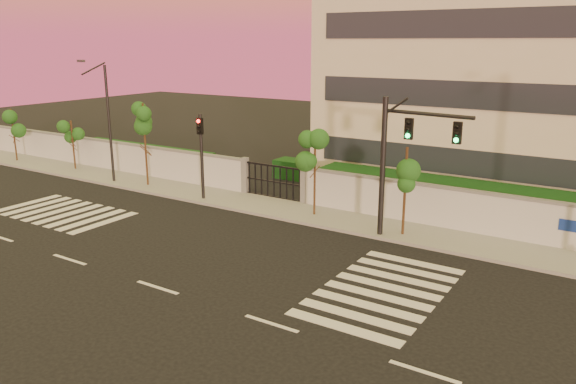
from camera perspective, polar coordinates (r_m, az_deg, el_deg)
name	(u,v)px	position (r m, az deg, el deg)	size (l,w,h in m)	color
ground	(158,288)	(21.17, -13.11, -9.44)	(120.00, 120.00, 0.00)	black
sidewalk	(306,213)	(28.90, 1.83, -2.19)	(60.00, 3.00, 0.15)	gray
perimeter_wall	(322,189)	(29.83, 3.50, 0.32)	(60.00, 0.36, 2.20)	silver
hedge_row	(362,185)	(31.79, 7.58, 0.67)	(41.00, 4.25, 1.80)	#103714
institutional_building	(546,87)	(35.67, 24.71, 9.71)	(24.40, 12.40, 12.25)	beige
road_markings	(195,248)	(24.67, -9.48, -5.63)	(57.00, 7.62, 0.02)	silver
street_tree_a	(13,123)	(45.70, -26.17, 6.29)	(1.37, 1.09, 3.92)	#382314
street_tree_b	(72,134)	(41.01, -21.06, 5.52)	(1.37, 1.09, 3.47)	#382314
street_tree_c	(145,126)	(34.77, -14.37, 6.52)	(1.48, 1.18, 5.12)	#382314
street_tree_d	(315,155)	(27.80, 2.81, 3.75)	(1.37, 1.09, 4.35)	#382314
street_tree_e	(407,172)	(25.40, 11.95, 2.05)	(1.46, 1.16, 4.16)	#382314
traffic_signal_main	(401,152)	(24.70, 11.37, 3.97)	(4.01, 0.70, 6.35)	black
traffic_signal_secondary	(201,147)	(31.11, -8.82, 4.59)	(0.38, 0.35, 4.86)	black
streetlight_west	(107,118)	(36.21, -17.93, 7.16)	(0.46, 1.84, 7.63)	black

